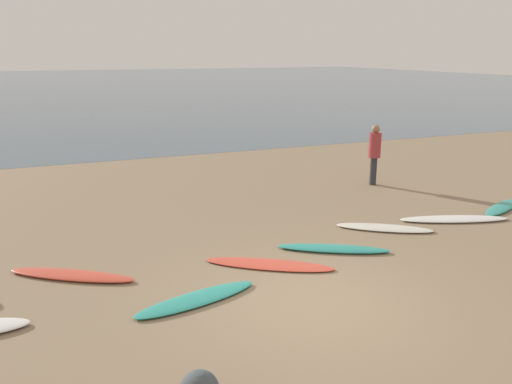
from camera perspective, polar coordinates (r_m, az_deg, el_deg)
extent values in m
cube|color=#8C7559|center=(17.76, -9.43, 1.62)|extent=(120.00, 120.00, 0.20)
cube|color=#475B6B|center=(69.99, -19.65, 10.97)|extent=(140.00, 100.00, 0.01)
ellipsoid|color=#D84C38|center=(10.19, -19.38, -8.49)|extent=(2.27, 1.72, 0.09)
ellipsoid|color=teal|center=(8.83, -6.50, -11.45)|extent=(2.27, 1.04, 0.08)
ellipsoid|color=#D84C38|center=(10.12, 1.41, -7.85)|extent=(2.38, 1.84, 0.06)
ellipsoid|color=teal|center=(10.95, 8.34, -6.08)|extent=(2.21, 1.53, 0.10)
ellipsoid|color=silver|center=(12.45, 13.75, -3.79)|extent=(2.12, 1.68, 0.07)
ellipsoid|color=white|center=(13.58, 20.68, -2.75)|extent=(2.69, 1.42, 0.08)
ellipsoid|color=teal|center=(15.07, 25.13, -1.50)|extent=(2.03, 1.27, 0.08)
cylinder|color=#2D2D38|center=(16.42, 12.60, 2.24)|extent=(0.20, 0.20, 0.85)
cylinder|color=#9E3338|center=(16.27, 12.76, 4.97)|extent=(0.37, 0.37, 0.74)
sphere|color=#936B4C|center=(16.19, 12.86, 6.68)|extent=(0.24, 0.24, 0.24)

